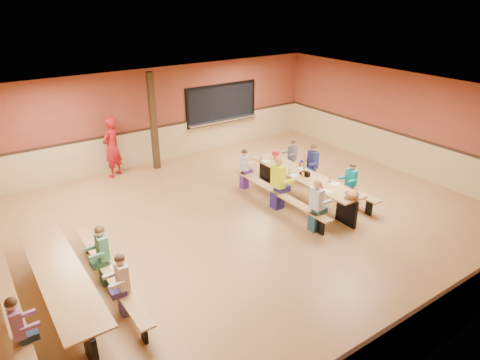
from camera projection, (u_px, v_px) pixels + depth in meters
ground at (241, 223)px, 10.33m from camera, size 12.00×12.00×0.00m
room_envelope at (241, 198)px, 10.05m from camera, size 12.04×10.04×3.02m
kitchen_pass_through at (222, 106)px, 14.80m from camera, size 2.78×0.28×1.38m
structural_post at (153, 122)px, 12.93m from camera, size 0.18×0.18×3.00m
cafeteria_table_main at (303, 182)px, 11.25m from camera, size 1.91×3.70×0.74m
cafeteria_table_second at (62, 283)px, 7.40m from camera, size 1.91×3.70×0.74m
seated_child_white_left at (316, 206)px, 9.77m from camera, size 0.40×0.32×1.26m
seated_adult_yellow at (278, 183)px, 10.79m from camera, size 0.46×0.38×1.40m
seated_child_grey_left at (244, 169)px, 11.96m from camera, size 0.33×0.27×1.14m
seated_child_teal_right at (351, 184)px, 10.99m from camera, size 0.35×0.28×1.17m
seated_child_navy_right at (312, 166)px, 12.04m from camera, size 0.39×0.32×1.24m
seated_child_char_right at (292, 159)px, 12.72m from camera, size 0.33×0.27×1.12m
seated_child_purple_sec at (19, 333)px, 6.21m from camera, size 0.37×0.30×1.21m
seated_child_green_sec at (103, 256)px, 7.99m from camera, size 0.38×0.31×1.23m
seated_child_tan_sec at (123, 285)px, 7.22m from camera, size 0.36×0.30×1.20m
standing_woman at (112, 147)px, 12.60m from camera, size 0.80×0.74×1.83m
punch_pitcher at (276, 156)px, 12.14m from camera, size 0.16×0.16×0.22m
chip_bowl at (352, 195)px, 9.89m from camera, size 0.32×0.32×0.15m
napkin_dispenser at (307, 174)px, 11.03m from camera, size 0.10×0.14×0.13m
condiment_mustard at (303, 176)px, 10.87m from camera, size 0.06×0.06×0.17m
condiment_ketchup at (303, 174)px, 11.01m from camera, size 0.06×0.06×0.17m
table_paddle at (304, 170)px, 11.13m from camera, size 0.16×0.16×0.56m
place_settings at (304, 173)px, 11.14m from camera, size 0.65×3.30×0.11m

